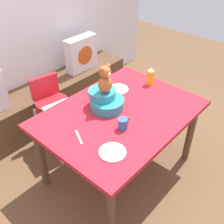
% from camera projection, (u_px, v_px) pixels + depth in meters
% --- Properties ---
extents(ground_plane, '(8.00, 8.00, 0.00)m').
position_uv_depth(ground_plane, '(119.00, 169.00, 2.75)').
color(ground_plane, brown).
extents(back_wall, '(4.40, 0.10, 2.60)m').
position_uv_depth(back_wall, '(11.00, 12.00, 2.79)').
color(back_wall, silver).
rests_on(back_wall, ground_plane).
extents(window_bench, '(2.60, 0.44, 0.46)m').
position_uv_depth(window_bench, '(42.00, 105.00, 3.29)').
color(window_bench, brown).
rests_on(window_bench, ground_plane).
extents(pillow_floral_right, '(0.44, 0.15, 0.44)m').
position_uv_depth(pillow_floral_right, '(81.00, 54.00, 3.42)').
color(pillow_floral_right, silver).
rests_on(pillow_floral_right, window_bench).
extents(dining_table, '(1.39, 1.02, 0.74)m').
position_uv_depth(dining_table, '(120.00, 120.00, 2.36)').
color(dining_table, red).
rests_on(dining_table, ground_plane).
extents(highchair, '(0.38, 0.50, 0.79)m').
position_uv_depth(highchair, '(52.00, 103.00, 2.79)').
color(highchair, red).
rests_on(highchair, ground_plane).
extents(infant_seat_teal, '(0.30, 0.33, 0.16)m').
position_uv_depth(infant_seat_teal, '(105.00, 100.00, 2.32)').
color(infant_seat_teal, teal).
rests_on(infant_seat_teal, dining_table).
extents(teddy_bear, '(0.13, 0.12, 0.25)m').
position_uv_depth(teddy_bear, '(105.00, 80.00, 2.20)').
color(teddy_bear, '#B05F2E').
rests_on(teddy_bear, infant_seat_teal).
extents(ketchup_bottle, '(0.07, 0.07, 0.18)m').
position_uv_depth(ketchup_bottle, '(150.00, 76.00, 2.64)').
color(ketchup_bottle, gold).
rests_on(ketchup_bottle, dining_table).
extents(coffee_mug, '(0.12, 0.08, 0.09)m').
position_uv_depth(coffee_mug, '(123.00, 124.00, 2.10)').
color(coffee_mug, '#335999').
rests_on(coffee_mug, dining_table).
extents(dinner_plate_near, '(0.20, 0.20, 0.01)m').
position_uv_depth(dinner_plate_near, '(118.00, 89.00, 2.60)').
color(dinner_plate_near, white).
rests_on(dinner_plate_near, dining_table).
extents(dinner_plate_far, '(0.20, 0.20, 0.01)m').
position_uv_depth(dinner_plate_far, '(112.00, 152.00, 1.91)').
color(dinner_plate_far, white).
rests_on(dinner_plate_far, dining_table).
extents(table_fork, '(0.09, 0.16, 0.01)m').
position_uv_depth(table_fork, '(79.00, 137.00, 2.04)').
color(table_fork, silver).
rests_on(table_fork, dining_table).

